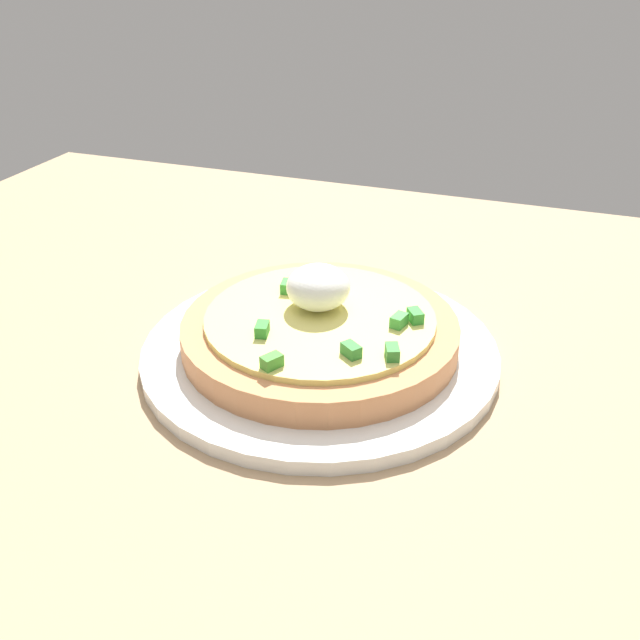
# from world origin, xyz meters

# --- Properties ---
(dining_table) EXTENTS (1.13, 0.64, 0.03)m
(dining_table) POSITION_xyz_m (0.00, 0.00, 0.01)
(dining_table) COLOR tan
(dining_table) RESTS_ON ground
(plate) EXTENTS (0.25, 0.25, 0.01)m
(plate) POSITION_xyz_m (-0.08, -0.04, 0.03)
(plate) COLOR white
(plate) RESTS_ON dining_table
(pizza) EXTENTS (0.19, 0.19, 0.05)m
(pizza) POSITION_xyz_m (-0.08, -0.04, 0.05)
(pizza) COLOR tan
(pizza) RESTS_ON plate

